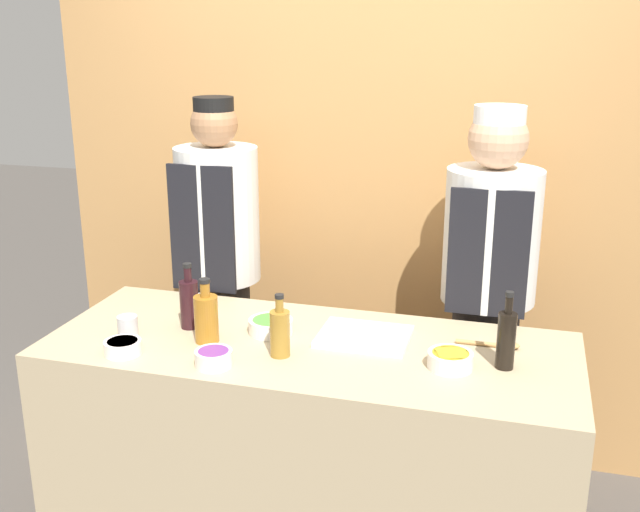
% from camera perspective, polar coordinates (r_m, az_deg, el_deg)
% --- Properties ---
extents(cabinet_wall, '(3.01, 0.18, 2.40)m').
position_cam_1_polar(cabinet_wall, '(3.51, 3.93, 4.24)').
color(cabinet_wall, '#B7844C').
rests_on(cabinet_wall, ground_plane).
extents(counter, '(1.87, 0.73, 0.91)m').
position_cam_1_polar(counter, '(2.87, -0.82, -15.04)').
color(counter, tan).
rests_on(counter, ground_plane).
extents(sauce_bowl_brown, '(0.12, 0.12, 0.05)m').
position_cam_1_polar(sauce_bowl_brown, '(2.97, -9.30, -3.61)').
color(sauce_bowl_brown, white).
rests_on(sauce_bowl_brown, counter).
extents(sauce_bowl_yellow, '(0.15, 0.15, 0.05)m').
position_cam_1_polar(sauce_bowl_yellow, '(2.50, 9.90, -7.76)').
color(sauce_bowl_yellow, white).
rests_on(sauce_bowl_yellow, counter).
extents(sauce_bowl_red, '(0.13, 0.13, 0.05)m').
position_cam_1_polar(sauce_bowl_red, '(2.65, -14.80, -6.68)').
color(sauce_bowl_red, white).
rests_on(sauce_bowl_red, counter).
extents(sauce_bowl_green, '(0.16, 0.16, 0.05)m').
position_cam_1_polar(sauce_bowl_green, '(2.74, -3.78, -5.29)').
color(sauce_bowl_green, white).
rests_on(sauce_bowl_green, counter).
extents(sauce_bowl_purple, '(0.12, 0.12, 0.05)m').
position_cam_1_polar(sauce_bowl_purple, '(2.50, -8.10, -7.66)').
color(sauce_bowl_purple, white).
rests_on(sauce_bowl_purple, counter).
extents(cutting_board, '(0.32, 0.26, 0.02)m').
position_cam_1_polar(cutting_board, '(2.69, 3.39, -6.14)').
color(cutting_board, white).
rests_on(cutting_board, counter).
extents(bottle_soy, '(0.06, 0.06, 0.26)m').
position_cam_1_polar(bottle_soy, '(2.51, 14.00, -6.11)').
color(bottle_soy, black).
rests_on(bottle_soy, counter).
extents(bottle_vinegar, '(0.07, 0.07, 0.22)m').
position_cam_1_polar(bottle_vinegar, '(2.53, -3.07, -5.80)').
color(bottle_vinegar, olive).
rests_on(bottle_vinegar, counter).
extents(bottle_wine, '(0.07, 0.07, 0.25)m').
position_cam_1_polar(bottle_wine, '(2.80, -9.94, -3.51)').
color(bottle_wine, black).
rests_on(bottle_wine, counter).
extents(bottle_amber, '(0.08, 0.08, 0.23)m').
position_cam_1_polar(bottle_amber, '(2.67, -8.66, -4.63)').
color(bottle_amber, '#9E661E').
rests_on(bottle_amber, counter).
extents(cup_steel, '(0.07, 0.07, 0.08)m').
position_cam_1_polar(cup_steel, '(2.78, -14.44, -5.24)').
color(cup_steel, '#B7B7BC').
rests_on(cup_steel, counter).
extents(wooden_spoon, '(0.22, 0.04, 0.02)m').
position_cam_1_polar(wooden_spoon, '(2.69, 13.16, -6.58)').
color(wooden_spoon, '#B2844C').
rests_on(wooden_spoon, counter).
extents(chef_left, '(0.36, 0.36, 1.70)m').
position_cam_1_polar(chef_left, '(3.33, -7.61, -1.53)').
color(chef_left, '#28282D').
rests_on(chef_left, ground_plane).
extents(chef_right, '(0.37, 0.37, 1.70)m').
position_cam_1_polar(chef_right, '(3.08, 12.59, -3.39)').
color(chef_right, '#28282D').
rests_on(chef_right, ground_plane).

